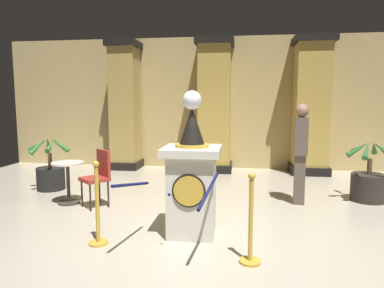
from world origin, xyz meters
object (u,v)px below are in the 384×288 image
stanchion_near (98,215)px  cafe_chair_red (99,173)px  cafe_table (68,177)px  stanchion_far (251,232)px  bystander_guest (300,151)px  potted_palm_right (369,182)px  potted_palm_left (51,173)px  pedestal_clock (192,180)px

stanchion_near → cafe_chair_red: bearing=112.2°
cafe_table → cafe_chair_red: (0.60, -0.09, 0.11)m
stanchion_far → bystander_guest: 2.65m
stanchion_near → potted_palm_right: potted_palm_right is taller
stanchion_near → bystander_guest: 3.56m
potted_palm_left → potted_palm_right: (6.07, 0.00, -0.00)m
cafe_table → stanchion_near: bearing=-52.8°
bystander_guest → cafe_chair_red: (-3.39, -0.65, -0.35)m
cafe_table → cafe_chair_red: bearing=-8.8°
pedestal_clock → potted_palm_right: pedestal_clock is taller
stanchion_near → potted_palm_left: potted_palm_left is taller
pedestal_clock → stanchion_near: pedestal_clock is taller
cafe_table → potted_palm_right: bearing=9.3°
potted_palm_right → cafe_table: potted_palm_right is taller
stanchion_far → bystander_guest: size_ratio=0.58×
stanchion_far → cafe_table: (-3.07, 1.86, 0.11)m
pedestal_clock → cafe_table: (-2.33, 1.11, -0.28)m
stanchion_far → potted_palm_right: size_ratio=0.90×
stanchion_far → bystander_guest: (0.92, 2.42, 0.57)m
cafe_chair_red → stanchion_far: bearing=-35.5°
pedestal_clock → stanchion_far: (0.75, -0.75, -0.39)m
stanchion_near → cafe_chair_red: size_ratio=1.09×
pedestal_clock → stanchion_far: 1.13m
stanchion_far → potted_palm_left: (-3.90, 2.72, -0.01)m
stanchion_far → potted_palm_left: 4.75m
stanchion_far → cafe_chair_red: stanchion_far is taller
potted_palm_left → cafe_chair_red: size_ratio=1.15×
potted_palm_left → cafe_table: size_ratio=1.51×
stanchion_near → bystander_guest: bearing=37.9°
stanchion_far → potted_palm_right: bearing=51.4°
pedestal_clock → stanchion_near: bearing=-156.2°
potted_palm_left → cafe_table: potted_palm_left is taller
potted_palm_right → pedestal_clock: bearing=-146.0°
stanchion_far → potted_palm_left: bearing=145.1°
cafe_chair_red → cafe_table: bearing=171.2°
stanchion_near → potted_palm_left: bearing=129.7°
stanchion_far → potted_palm_right: potted_palm_right is taller
stanchion_near → cafe_table: size_ratio=1.44×
pedestal_clock → cafe_chair_red: pedestal_clock is taller
potted_palm_right → stanchion_near: bearing=-148.6°
pedestal_clock → bystander_guest: size_ratio=1.10×
cafe_table → stanchion_far: bearing=-31.2°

